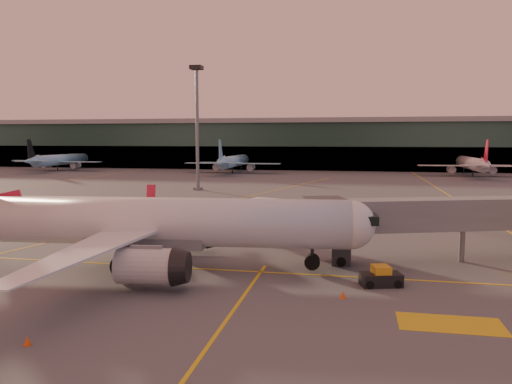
# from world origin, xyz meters

# --- Properties ---
(ground) EXTENTS (600.00, 600.00, 0.00)m
(ground) POSITION_xyz_m (0.00, 0.00, 0.00)
(ground) COLOR #4C4F54
(ground) RESTS_ON ground
(taxi_markings) EXTENTS (100.12, 173.00, 0.01)m
(taxi_markings) POSITION_xyz_m (-7.32, 44.49, 0.01)
(taxi_markings) COLOR yellow
(taxi_markings) RESTS_ON ground
(terminal) EXTENTS (400.00, 20.00, 17.60)m
(terminal) POSITION_xyz_m (0.00, 141.79, 8.76)
(terminal) COLOR #19382D
(terminal) RESTS_ON ground
(mast_west_near) EXTENTS (2.40, 2.40, 25.60)m
(mast_west_near) POSITION_xyz_m (-20.00, 66.00, 14.86)
(mast_west_near) COLOR slate
(mast_west_near) RESTS_ON ground
(distant_aircraft_row) EXTENTS (225.00, 34.00, 13.00)m
(distant_aircraft_row) POSITION_xyz_m (-53.75, 118.00, 0.00)
(distant_aircraft_row) COLOR #8ECDEE
(distant_aircraft_row) RESTS_ON ground
(main_airplane) EXTENTS (38.40, 34.67, 11.59)m
(main_airplane) POSITION_xyz_m (-4.63, 4.37, 3.76)
(main_airplane) COLOR white
(main_airplane) RESTS_ON ground
(jet_bridge) EXTENTS (28.50, 12.06, 5.77)m
(jet_bridge) POSITION_xyz_m (23.05, 12.39, 4.01)
(jet_bridge) COLOR slate
(jet_bridge) RESTS_ON ground
(catering_truck) EXTENTS (6.24, 4.44, 4.45)m
(catering_truck) POSITION_xyz_m (4.29, 16.70, 2.53)
(catering_truck) COLOR red
(catering_truck) RESTS_ON ground
(pushback_tug) EXTENTS (3.24, 2.29, 1.51)m
(pushback_tug) POSITION_xyz_m (14.37, 3.00, 0.61)
(pushback_tug) COLOR black
(pushback_tug) RESTS_ON ground
(cone_nose) EXTENTS (0.48, 0.48, 0.61)m
(cone_nose) POSITION_xyz_m (15.10, 3.31, 0.29)
(cone_nose) COLOR #F54C0C
(cone_nose) RESTS_ON ground
(cone_wing_right) EXTENTS (0.40, 0.40, 0.51)m
(cone_wing_right) POSITION_xyz_m (-4.33, -11.52, 0.24)
(cone_wing_right) COLOR #F54C0C
(cone_wing_right) RESTS_ON ground
(cone_fwd) EXTENTS (0.40, 0.40, 0.51)m
(cone_fwd) POSITION_xyz_m (11.71, -0.47, 0.25)
(cone_fwd) COLOR #F54C0C
(cone_fwd) RESTS_ON ground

